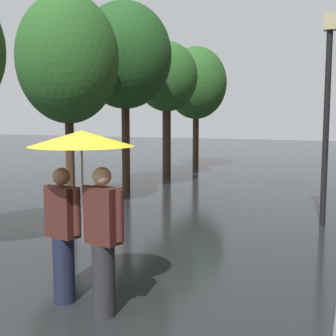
# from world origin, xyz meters

# --- Properties ---
(ground_plane) EXTENTS (80.00, 80.00, 0.00)m
(ground_plane) POSITION_xyz_m (0.00, 0.00, 0.00)
(ground_plane) COLOR #26282B
(street_tree_1) EXTENTS (2.37, 2.37, 5.09)m
(street_tree_1) POSITION_xyz_m (-3.10, 5.43, 3.57)
(street_tree_1) COLOR #473323
(street_tree_1) RESTS_ON ground
(street_tree_2) EXTENTS (2.72, 2.72, 5.56)m
(street_tree_2) POSITION_xyz_m (-3.15, 8.36, 4.00)
(street_tree_2) COLOR #473323
(street_tree_2) RESTS_ON ground
(street_tree_3) EXTENTS (2.22, 2.22, 4.91)m
(street_tree_3) POSITION_xyz_m (-3.20, 11.62, 3.62)
(street_tree_3) COLOR #473323
(street_tree_3) RESTS_ON ground
(street_tree_4) EXTENTS (2.59, 2.59, 5.17)m
(street_tree_4) POSITION_xyz_m (-3.21, 14.86, 3.63)
(street_tree_4) COLOR #473323
(street_tree_4) RESTS_ON ground
(couple_under_umbrella) EXTENTS (1.22, 1.22, 2.11)m
(couple_under_umbrella) POSITION_xyz_m (0.28, 0.80, 1.45)
(couple_under_umbrella) COLOR #1E233D
(couple_under_umbrella) RESTS_ON ground
(street_lamp_post) EXTENTS (0.24, 0.24, 4.28)m
(street_lamp_post) POSITION_xyz_m (2.60, 6.17, 2.50)
(street_lamp_post) COLOR black
(street_lamp_post) RESTS_ON ground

